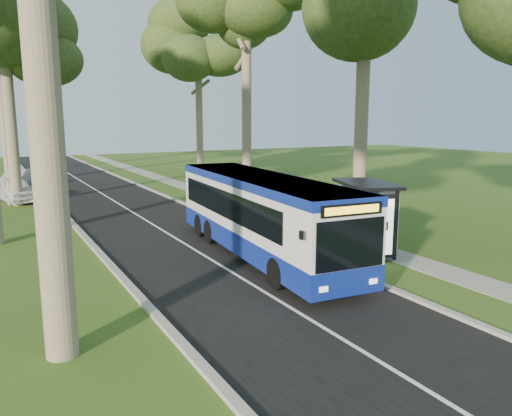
{
  "coord_description": "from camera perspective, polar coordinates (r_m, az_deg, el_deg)",
  "views": [
    {
      "loc": [
        -10.74,
        -15.22,
        5.25
      ],
      "look_at": [
        -0.99,
        2.43,
        1.6
      ],
      "focal_mm": 35.0,
      "sensor_mm": 36.0,
      "label": 1
    }
  ],
  "objects": [
    {
      "name": "bus",
      "position": [
        18.89,
        0.58,
        -0.86
      ],
      "size": [
        3.39,
        11.87,
        3.1
      ],
      "rotation": [
        0.0,
        0.0,
        -0.08
      ],
      "color": "silver",
      "rests_on": "ground"
    },
    {
      "name": "tree_east_d",
      "position": [
        49.24,
        -6.62,
        16.41
      ],
      "size": [
        5.2,
        5.2,
        14.26
      ],
      "color": "#7A6B56",
      "rests_on": "ground"
    },
    {
      "name": "bus_stop_sign",
      "position": [
        20.35,
        4.54,
        -0.62
      ],
      "size": [
        0.16,
        0.3,
        2.25
      ],
      "rotation": [
        0.0,
        0.0,
        0.41
      ],
      "color": "gray",
      "rests_on": "ground"
    },
    {
      "name": "kerb_east",
      "position": [
        27.9,
        -5.73,
        -0.51
      ],
      "size": [
        0.25,
        100.0,
        0.12
      ],
      "primitive_type": "cube",
      "color": "#9E9B93",
      "rests_on": "ground"
    },
    {
      "name": "kerb_west",
      "position": [
        26.02,
        -20.05,
        -1.87
      ],
      "size": [
        0.25,
        100.0,
        0.12
      ],
      "primitive_type": "cube",
      "color": "#9E9B93",
      "rests_on": "ground"
    },
    {
      "name": "car_white",
      "position": [
        35.13,
        -25.79,
        1.89
      ],
      "size": [
        2.7,
        4.74,
        1.52
      ],
      "primitive_type": "imported",
      "rotation": [
        0.0,
        0.0,
        0.21
      ],
      "color": "white",
      "rests_on": "ground"
    },
    {
      "name": "footpath",
      "position": [
        29.19,
        -0.32,
        -0.08
      ],
      "size": [
        1.5,
        100.0,
        0.02
      ],
      "primitive_type": "cube",
      "color": "gray",
      "rests_on": "ground"
    },
    {
      "name": "ground",
      "position": [
        19.35,
        6.09,
        -5.54
      ],
      "size": [
        120.0,
        120.0,
        0.0
      ],
      "primitive_type": "plane",
      "color": "#36591B",
      "rests_on": "ground"
    },
    {
      "name": "litter_bin",
      "position": [
        23.23,
        4.23,
        -1.7
      ],
      "size": [
        0.51,
        0.51,
        0.88
      ],
      "rotation": [
        0.0,
        0.0,
        0.03
      ],
      "color": "black",
      "rests_on": "ground"
    },
    {
      "name": "tree_east_c",
      "position": [
        38.24,
        -1.12,
        21.08
      ],
      "size": [
        5.2,
        5.2,
        16.8
      ],
      "color": "#7A6B56",
      "rests_on": "ground"
    },
    {
      "name": "road",
      "position": [
        26.76,
        -12.64,
        -1.28
      ],
      "size": [
        7.0,
        100.0,
        0.02
      ],
      "primitive_type": "cube",
      "color": "black",
      "rests_on": "ground"
    },
    {
      "name": "bus_shelter",
      "position": [
        19.79,
        13.63,
        0.42
      ],
      "size": [
        2.73,
        3.64,
        2.78
      ],
      "rotation": [
        0.0,
        0.0,
        -0.34
      ],
      "color": "black",
      "rests_on": "ground"
    },
    {
      "name": "tree_west_c",
      "position": [
        33.69,
        -27.02,
        18.29
      ],
      "size": [
        5.2,
        5.2,
        14.27
      ],
      "color": "#7A6B56",
      "rests_on": "ground"
    },
    {
      "name": "centre_line",
      "position": [
        26.75,
        -12.64,
        -1.26
      ],
      "size": [
        0.12,
        100.0,
        0.0
      ],
      "primitive_type": "cube",
      "color": "white",
      "rests_on": "road"
    },
    {
      "name": "car_silver",
      "position": [
        41.95,
        -25.64,
        3.02
      ],
      "size": [
        3.02,
        4.46,
        1.39
      ],
      "primitive_type": "imported",
      "rotation": [
        0.0,
        0.0,
        -0.4
      ],
      "color": "#AEB0B6",
      "rests_on": "ground"
    }
  ]
}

